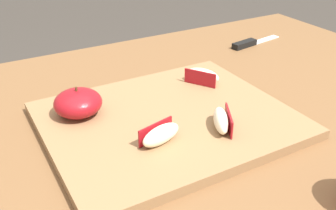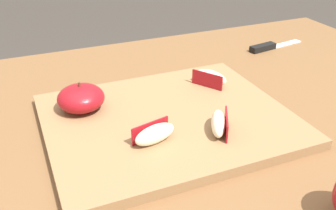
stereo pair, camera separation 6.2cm
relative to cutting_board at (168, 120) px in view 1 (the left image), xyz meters
The scene contains 7 objects.
dining_table 0.11m from the cutting_board, 120.91° to the right, with size 1.29×0.86×0.75m.
cutting_board is the anchor object (origin of this frame).
apple_half_skin_up 0.15m from the cutting_board, 148.62° to the left, with size 0.08×0.08×0.05m.
apple_wedge_right 0.14m from the cutting_board, 32.93° to the left, with size 0.05×0.07×0.03m.
apple_wedge_middle 0.09m from the cutting_board, 54.78° to the right, with size 0.05×0.07×0.03m.
apple_wedge_back 0.08m from the cutting_board, 127.28° to the right, with size 0.07×0.04×0.03m.
paring_knife 0.42m from the cutting_board, 32.52° to the left, with size 0.16×0.04×0.01m.
Camera 1 is at (-0.26, -0.45, 1.09)m, focal length 41.55 mm.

